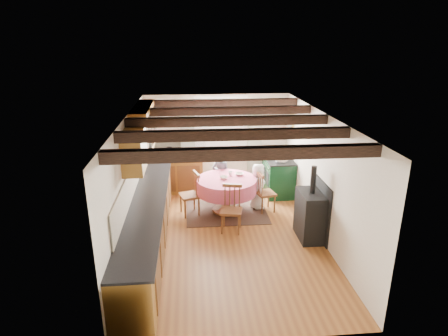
{
  "coord_description": "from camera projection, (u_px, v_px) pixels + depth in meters",
  "views": [
    {
      "loc": [
        -0.67,
        -6.58,
        3.71
      ],
      "look_at": [
        0.0,
        0.8,
        1.15
      ],
      "focal_mm": 30.28,
      "sensor_mm": 36.0,
      "label": 1
    }
  ],
  "objects": [
    {
      "name": "bowl_a",
      "position": [
        239.0,
        174.0,
        8.47
      ],
      "size": [
        0.22,
        0.22,
        0.05
      ],
      "primitive_type": "imported",
      "rotation": [
        0.0,
        0.0,
        2.97
      ],
      "color": "silver",
      "rests_on": "dining_table"
    },
    {
      "name": "beam_b",
      "position": [
        235.0,
        135.0,
        5.77
      ],
      "size": [
        3.6,
        0.16,
        0.16
      ],
      "primitive_type": "cube",
      "color": "#37231A",
      "rests_on": "ceiling"
    },
    {
      "name": "wall_cabinet_solid",
      "position": [
        135.0,
        150.0,
        6.42
      ],
      "size": [
        0.34,
        0.9,
        0.7
      ],
      "primitive_type": "cube",
      "color": "brown",
      "rests_on": "wall_left"
    },
    {
      "name": "beam_e",
      "position": [
        219.0,
        103.0,
        8.59
      ],
      "size": [
        3.6,
        0.16,
        0.16
      ],
      "primitive_type": "cube",
      "color": "#37231A",
      "rests_on": "ceiling"
    },
    {
      "name": "child_right",
      "position": [
        258.0,
        186.0,
        8.55
      ],
      "size": [
        0.36,
        0.53,
        1.06
      ],
      "primitive_type": "imported",
      "rotation": [
        0.0,
        0.0,
        1.61
      ],
      "color": "white",
      "rests_on": "floor"
    },
    {
      "name": "beam_c",
      "position": [
        228.0,
        121.0,
        6.71
      ],
      "size": [
        3.6,
        0.16,
        0.16
      ],
      "primitive_type": "cube",
      "color": "#37231A",
      "rests_on": "ceiling"
    },
    {
      "name": "canister_wide",
      "position": [
        176.0,
        152.0,
        9.44
      ],
      "size": [
        0.16,
        0.16,
        0.18
      ],
      "primitive_type": "cylinder",
      "color": "#262628",
      "rests_on": "worktop_back"
    },
    {
      "name": "chair_right",
      "position": [
        266.0,
        192.0,
        8.41
      ],
      "size": [
        0.5,
        0.48,
        0.92
      ],
      "primitive_type": null,
      "rotation": [
        0.0,
        0.0,
        1.81
      ],
      "color": "brown",
      "rests_on": "floor"
    },
    {
      "name": "curtain_left",
      "position": [
        188.0,
        147.0,
        9.53
      ],
      "size": [
        0.35,
        0.1,
        2.1
      ],
      "primitive_type": "cube",
      "color": "#96AD84",
      "rests_on": "wall_back"
    },
    {
      "name": "window_frame",
      "position": [
        221.0,
        126.0,
        9.52
      ],
      "size": [
        1.34,
        0.03,
        1.54
      ],
      "primitive_type": "cube",
      "color": "white",
      "rests_on": "wall_back"
    },
    {
      "name": "bowl_b",
      "position": [
        224.0,
        178.0,
        8.24
      ],
      "size": [
        0.21,
        0.21,
        0.05
      ],
      "primitive_type": "imported",
      "rotation": [
        0.0,
        0.0,
        4.46
      ],
      "color": "silver",
      "rests_on": "dining_table"
    },
    {
      "name": "cup",
      "position": [
        230.0,
        173.0,
        8.45
      ],
      "size": [
        0.14,
        0.14,
        0.09
      ],
      "primitive_type": "imported",
      "rotation": [
        0.0,
        0.0,
        0.61
      ],
      "color": "silver",
      "rests_on": "dining_table"
    },
    {
      "name": "ceiling",
      "position": [
        228.0,
        116.0,
        6.68
      ],
      "size": [
        3.6,
        5.5,
        0.0
      ],
      "primitive_type": "cube",
      "color": "white",
      "rests_on": "ground"
    },
    {
      "name": "wall_plate",
      "position": [
        258.0,
        122.0,
        9.56
      ],
      "size": [
        0.3,
        0.02,
        0.3
      ],
      "primitive_type": "cylinder",
      "rotation": [
        1.57,
        0.0,
        0.0
      ],
      "color": "silver",
      "rests_on": "wall_back"
    },
    {
      "name": "aga_range",
      "position": [
        278.0,
        176.0,
        9.37
      ],
      "size": [
        0.65,
        1.0,
        0.93
      ],
      "primitive_type": null,
      "color": "black",
      "rests_on": "floor"
    },
    {
      "name": "wall_picture",
      "position": [
        291.0,
        125.0,
        9.22
      ],
      "size": [
        0.04,
        0.5,
        0.6
      ],
      "primitive_type": "cube",
      "color": "gold",
      "rests_on": "wall_right"
    },
    {
      "name": "beam_d",
      "position": [
        223.0,
        111.0,
        7.65
      ],
      "size": [
        3.6,
        0.16,
        0.16
      ],
      "primitive_type": "cube",
      "color": "#37231A",
      "rests_on": "ceiling"
    },
    {
      "name": "curtain_rod",
      "position": [
        221.0,
        103.0,
        9.25
      ],
      "size": [
        2.0,
        0.03,
        0.03
      ],
      "primitive_type": "cylinder",
      "rotation": [
        0.0,
        1.57,
        0.0
      ],
      "color": "black",
      "rests_on": "wall_back"
    },
    {
      "name": "wall_cabinet_glass",
      "position": [
        144.0,
        128.0,
        7.82
      ],
      "size": [
        0.34,
        1.8,
        0.9
      ],
      "primitive_type": "cube",
      "color": "brown",
      "rests_on": "wall_left"
    },
    {
      "name": "wall_left",
      "position": [
        130.0,
        182.0,
        6.92
      ],
      "size": [
        0.0,
        5.5,
        2.4
      ],
      "primitive_type": "cube",
      "color": "silver",
      "rests_on": "ground"
    },
    {
      "name": "canister_tall",
      "position": [
        169.0,
        151.0,
        9.39
      ],
      "size": [
        0.13,
        0.13,
        0.23
      ],
      "primitive_type": "cylinder",
      "color": "#262628",
      "rests_on": "worktop_back"
    },
    {
      "name": "window_pane",
      "position": [
        221.0,
        126.0,
        9.53
      ],
      "size": [
        1.2,
        0.01,
        1.4
      ],
      "primitive_type": "cube",
      "color": "white",
      "rests_on": "wall_back"
    },
    {
      "name": "splash_left",
      "position": [
        134.0,
        177.0,
        7.2
      ],
      "size": [
        0.02,
        4.5,
        0.55
      ],
      "primitive_type": "cube",
      "color": "beige",
      "rests_on": "wall_left"
    },
    {
      "name": "rug",
      "position": [
        226.0,
        212.0,
        8.5
      ],
      "size": [
        1.79,
        1.39,
        0.01
      ],
      "primitive_type": "cube",
      "color": "#36251C",
      "rests_on": "floor"
    },
    {
      "name": "splash_back",
      "position": [
        178.0,
        143.0,
        9.55
      ],
      "size": [
        1.4,
        0.02,
        0.55
      ],
      "primitive_type": "cube",
      "color": "beige",
      "rests_on": "wall_back"
    },
    {
      "name": "wall_front",
      "position": [
        251.0,
        261.0,
        4.48
      ],
      "size": [
        3.6,
        0.0,
        2.4
      ],
      "primitive_type": "cube",
      "color": "silver",
      "rests_on": "ground"
    },
    {
      "name": "base_cabinet_left",
      "position": [
        149.0,
        219.0,
        7.19
      ],
      "size": [
        0.6,
        5.3,
        0.88
      ],
      "primitive_type": "cube",
      "color": "brown",
      "rests_on": "floor"
    },
    {
      "name": "child_far",
      "position": [
        221.0,
        176.0,
        9.03
      ],
      "size": [
        0.5,
        0.41,
        1.18
      ],
      "primitive_type": "imported",
      "rotation": [
        0.0,
        0.0,
        2.82
      ],
      "color": "#515764",
      "rests_on": "floor"
    },
    {
      "name": "worktop_back",
      "position": [
        176.0,
        157.0,
        9.37
      ],
      "size": [
        1.3,
        0.64,
        0.04
      ],
      "primitive_type": "cube",
      "color": "black",
      "rests_on": "base_cabinet_back"
    },
    {
      "name": "wall_right",
      "position": [
        321.0,
        176.0,
        7.22
      ],
      "size": [
        0.0,
        5.5,
        2.4
      ],
      "primitive_type": "cube",
      "color": "silver",
      "rests_on": "ground"
    },
    {
      "name": "chair_left",
      "position": [
        189.0,
        194.0,
        8.25
      ],
      "size": [
        0.53,
        0.52,
        0.96
      ],
      "primitive_type": null,
      "rotation": [
        0.0,
        0.0,
        -1.27
      ],
      "color": "brown",
      "rests_on": "floor"
    },
    {
      "name": "chair_near",
      "position": [
        231.0,
        209.0,
        7.52
      ],
      "size": [
        0.5,
        0.51,
        0.96
      ],
      "primitive_type": null,
      "rotation": [
        0.0,
        0.0,
        -0.22
      ],
      "color": "brown",
      "rests_on": "floor"
    },
    {
      "name": "base_cabinet_back",
      "position": [
        177.0,
        175.0,
        9.53
      ],
      "size": [
        1.3,
        0.6,
        0.88
      ],
      "primitive_type": "cube",
      "color": "brown",
      "rests_on": "floor"
    },
    {
      "name": "floor",
      "position": [
        228.0,
        236.0,
        7.46
      ],
      "size": [
        3.6,
        5.5,
        0.0
      ],
      "primitive_type": "cube",
      "color": "#925726",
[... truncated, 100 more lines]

